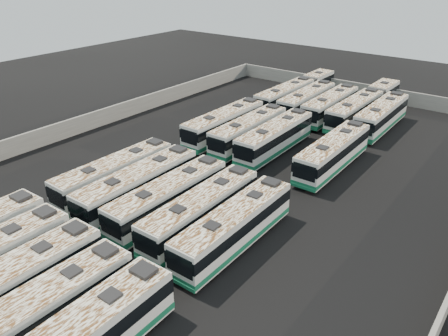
{
  "coord_description": "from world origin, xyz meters",
  "views": [
    {
      "loc": [
        23.83,
        -30.36,
        20.54
      ],
      "look_at": [
        0.37,
        0.13,
        1.6
      ],
      "focal_mm": 35.0,
      "sensor_mm": 36.0,
      "label": 1
    }
  ],
  "objects_px": {
    "bus_front_center": "(5,290)",
    "bus_back_right": "(365,105)",
    "bus_midfront_right": "(201,211)",
    "bus_midfront_center": "(169,198)",
    "bus_midback_left": "(249,131)",
    "bus_midfront_far_right": "(234,226)",
    "bus_midback_far_right": "(333,153)",
    "bus_front_right": "(34,318)",
    "bus_midfront_far_left": "(115,174)",
    "bus_midback_far_left": "(224,124)",
    "bus_back_far_right": "(381,116)",
    "bus_back_far_left": "(297,91)",
    "bus_back_left": "(307,101)",
    "bus_midfront_left": "(139,185)",
    "bus_midback_center": "(275,137)",
    "bus_back_center": "(330,106)"
  },
  "relations": [
    {
      "from": "bus_midback_far_right",
      "to": "bus_midfront_center",
      "type": "bearing_deg",
      "value": -113.07
    },
    {
      "from": "bus_midback_far_left",
      "to": "bus_back_center",
      "type": "relative_size",
      "value": 1.02
    },
    {
      "from": "bus_midfront_center",
      "to": "bus_midfront_right",
      "type": "distance_m",
      "value": 3.6
    },
    {
      "from": "bus_midfront_center",
      "to": "bus_midback_left",
      "type": "relative_size",
      "value": 0.99
    },
    {
      "from": "bus_midfront_far_left",
      "to": "bus_back_center",
      "type": "xyz_separation_m",
      "value": [
        7.08,
        31.49,
        0.02
      ]
    },
    {
      "from": "bus_midback_far_left",
      "to": "bus_back_right",
      "type": "distance_m",
      "value": 20.84
    },
    {
      "from": "bus_midback_center",
      "to": "bus_midfront_far_left",
      "type": "bearing_deg",
      "value": -113.69
    },
    {
      "from": "bus_back_center",
      "to": "bus_front_center",
      "type": "bearing_deg",
      "value": -90.73
    },
    {
      "from": "bus_midfront_left",
      "to": "bus_back_far_left",
      "type": "bearing_deg",
      "value": 94.55
    },
    {
      "from": "bus_midback_left",
      "to": "bus_midfront_center",
      "type": "bearing_deg",
      "value": -79.33
    },
    {
      "from": "bus_front_right",
      "to": "bus_midfront_far_left",
      "type": "relative_size",
      "value": 1.01
    },
    {
      "from": "bus_midback_left",
      "to": "bus_front_center",
      "type": "bearing_deg",
      "value": -84.45
    },
    {
      "from": "bus_midback_far_right",
      "to": "bus_back_far_left",
      "type": "xyz_separation_m",
      "value": [
        -14.19,
        17.77,
        -0.04
      ]
    },
    {
      "from": "bus_front_right",
      "to": "bus_back_center",
      "type": "bearing_deg",
      "value": 94.56
    },
    {
      "from": "bus_midback_center",
      "to": "bus_back_right",
      "type": "bearing_deg",
      "value": 77.8
    },
    {
      "from": "bus_midfront_far_right",
      "to": "bus_midfront_right",
      "type": "bearing_deg",
      "value": 176.66
    },
    {
      "from": "bus_back_far_right",
      "to": "bus_midback_left",
      "type": "bearing_deg",
      "value": -126.69
    },
    {
      "from": "bus_back_right",
      "to": "bus_back_far_right",
      "type": "xyz_separation_m",
      "value": [
        3.5,
        -3.33,
        0.04
      ]
    },
    {
      "from": "bus_midfront_left",
      "to": "bus_back_left",
      "type": "height_order",
      "value": "bus_midfront_left"
    },
    {
      "from": "bus_midback_far_left",
      "to": "bus_back_center",
      "type": "height_order",
      "value": "bus_midback_far_left"
    },
    {
      "from": "bus_midback_center",
      "to": "bus_midback_far_left",
      "type": "bearing_deg",
      "value": 179.55
    },
    {
      "from": "bus_midfront_right",
      "to": "bus_back_right",
      "type": "height_order",
      "value": "bus_back_right"
    },
    {
      "from": "bus_midfront_far_left",
      "to": "bus_back_left",
      "type": "distance_m",
      "value": 31.54
    },
    {
      "from": "bus_front_center",
      "to": "bus_back_center",
      "type": "height_order",
      "value": "bus_front_center"
    },
    {
      "from": "bus_back_center",
      "to": "bus_midback_far_right",
      "type": "bearing_deg",
      "value": -64.45
    },
    {
      "from": "bus_midback_far_left",
      "to": "bus_back_far_right",
      "type": "xyz_separation_m",
      "value": [
        14.17,
        14.57,
        -0.0
      ]
    },
    {
      "from": "bus_back_far_right",
      "to": "bus_midfront_center",
      "type": "bearing_deg",
      "value": -103.46
    },
    {
      "from": "bus_midfront_far_right",
      "to": "bus_midback_far_right",
      "type": "relative_size",
      "value": 0.97
    },
    {
      "from": "bus_midfront_center",
      "to": "bus_midback_left",
      "type": "bearing_deg",
      "value": 101.49
    },
    {
      "from": "bus_front_right",
      "to": "bus_back_far_right",
      "type": "height_order",
      "value": "bus_back_far_right"
    },
    {
      "from": "bus_midback_center",
      "to": "bus_back_far_left",
      "type": "bearing_deg",
      "value": 110.7
    },
    {
      "from": "bus_back_left",
      "to": "bus_back_far_right",
      "type": "distance_m",
      "value": 10.54
    },
    {
      "from": "bus_front_right",
      "to": "bus_back_far_left",
      "type": "relative_size",
      "value": 0.65
    },
    {
      "from": "bus_midfront_left",
      "to": "bus_back_far_right",
      "type": "height_order",
      "value": "bus_back_far_right"
    },
    {
      "from": "bus_midfront_left",
      "to": "bus_midback_far_right",
      "type": "xyz_separation_m",
      "value": [
        10.73,
        17.26,
        -0.0
      ]
    },
    {
      "from": "bus_front_right",
      "to": "bus_midfront_far_left",
      "type": "bearing_deg",
      "value": 125.98
    },
    {
      "from": "bus_midfront_center",
      "to": "bus_back_far_right",
      "type": "distance_m",
      "value": 32.36
    },
    {
      "from": "bus_midback_left",
      "to": "bus_back_left",
      "type": "bearing_deg",
      "value": 89.26
    },
    {
      "from": "bus_front_center",
      "to": "bus_back_right",
      "type": "relative_size",
      "value": 0.66
    },
    {
      "from": "bus_midfront_far_left",
      "to": "bus_back_left",
      "type": "xyz_separation_m",
      "value": [
        3.58,
        31.33,
        0.03
      ]
    },
    {
      "from": "bus_midfront_left",
      "to": "bus_midback_center",
      "type": "xyz_separation_m",
      "value": [
        3.65,
        17.24,
        -0.01
      ]
    },
    {
      "from": "bus_front_right",
      "to": "bus_midfront_left",
      "type": "height_order",
      "value": "bus_midfront_left"
    },
    {
      "from": "bus_midfront_far_right",
      "to": "bus_back_far_left",
      "type": "distance_m",
      "value": 37.73
    },
    {
      "from": "bus_front_right",
      "to": "bus_midfront_far_right",
      "type": "xyz_separation_m",
      "value": [
        3.53,
        14.54,
        -0.02
      ]
    },
    {
      "from": "bus_midback_left",
      "to": "bus_midfront_far_right",
      "type": "bearing_deg",
      "value": -59.29
    },
    {
      "from": "bus_front_center",
      "to": "bus_front_right",
      "type": "relative_size",
      "value": 1.03
    },
    {
      "from": "bus_midback_far_right",
      "to": "bus_midback_center",
      "type": "bearing_deg",
      "value": 179.78
    },
    {
      "from": "bus_midfront_far_right",
      "to": "bus_back_right",
      "type": "distance_m",
      "value": 35.2
    },
    {
      "from": "bus_midback_left",
      "to": "bus_back_right",
      "type": "bearing_deg",
      "value": 67.78
    },
    {
      "from": "bus_midfront_left",
      "to": "bus_back_left",
      "type": "bearing_deg",
      "value": 88.7
    }
  ]
}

